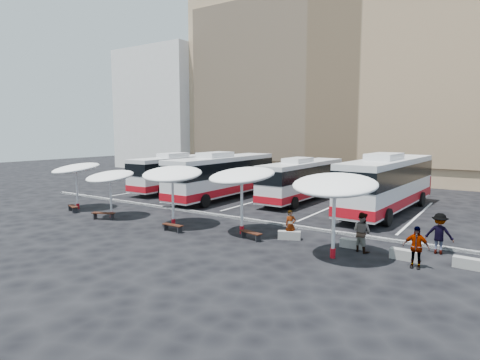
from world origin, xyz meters
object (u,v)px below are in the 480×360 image
Objects in this scene: bus_1 at (223,175)px; conc_bench_2 at (404,255)px; sunshade_3 at (242,176)px; bus_0 at (180,171)px; sunshade_0 at (76,169)px; bus_2 at (303,179)px; passenger_3 at (439,234)px; passenger_0 at (291,225)px; sunshade_1 at (110,177)px; sunshade_2 at (172,174)px; passenger_2 at (416,247)px; wood_bench_0 at (73,207)px; wood_bench_2 at (173,226)px; wood_bench_1 at (104,214)px; conc_bench_0 at (289,235)px; sunshade_4 at (335,185)px; conc_bench_1 at (352,244)px; conc_bench_3 at (469,263)px; bus_3 at (388,182)px; passenger_1 at (362,232)px.

bus_1 reaches higher than conc_bench_2.
sunshade_3 is 3.72× the size of conc_bench_2.
bus_0 is 2.63× the size of sunshade_0.
bus_2 is at bearing 45.51° from sunshade_0.
passenger_3 is (1.12, 1.82, 0.73)m from conc_bench_2.
conc_bench_2 is (16.33, -8.68, -1.80)m from bus_1.
passenger_0 is at bearing 4.04° from sunshade_0.
passenger_0 is (12.31, 1.71, -1.94)m from sunshade_1.
sunshade_1 is 19.53m from passenger_3.
passenger_2 is at bearing 0.32° from sunshade_2.
wood_bench_0 is at bearing -117.99° from bus_1.
sunshade_3 is 3.07× the size of wood_bench_0.
sunshade_2 reaches higher than wood_bench_2.
bus_0 is 7.58× the size of wood_bench_1.
conc_bench_0 is at bearing -31.89° from bus_0.
sunshade_4 is 3.71× the size of conc_bench_1.
conc_bench_3 is at bearing 2.44° from sunshade_3.
bus_3 is at bearing -0.00° from bus_0.
sunshade_2 is at bearing 147.85° from passenger_0.
sunshade_1 is 16.28m from passenger_1.
conc_bench_0 is 1.04× the size of conc_bench_1.
sunshade_1 is at bearing -100.23° from bus_1.
bus_0 reaches higher than wood_bench_0.
bus_3 is 9.85m from passenger_3.
passenger_2 is 2.76m from passenger_3.
sunshade_2 is 2.48× the size of passenger_1.
bus_3 is 4.17× the size of sunshade_1.
bus_1 is 2.67× the size of sunshade_2.
conc_bench_1 is at bearing 6.83° from wood_bench_0.
sunshade_1 is 15.33m from sunshade_4.
bus_0 is at bearing 143.40° from sunshade_3.
sunshade_1 is 15.86m from conc_bench_1.
bus_0 is at bearing -175.44° from bus_3.
wood_bench_0 is at bearing -50.03° from sunshade_0.
sunshade_0 is 3.69× the size of conc_bench_3.
bus_0 reaches higher than wood_bench_1.
bus_1 reaches higher than sunshade_3.
wood_bench_0 is (-8.80, -0.85, -2.80)m from sunshade_2.
bus_1 is 6.54× the size of passenger_3.
wood_bench_2 is (9.76, -0.20, -0.02)m from wood_bench_0.
wood_bench_0 is 16.17m from passenger_0.
bus_0 is 1.02× the size of bus_2.
passenger_1 is (1.39, -10.42, -1.19)m from bus_3.
bus_1 is 11.67m from wood_bench_2.
wood_bench_0 is at bearing 27.29° from passenger_1.
bus_0 is 3.61× the size of sunshade_1.
passenger_3 is (0.51, 2.71, 0.07)m from passenger_2.
bus_1 is 10.63× the size of conc_bench_0.
bus_2 reaches higher than wood_bench_1.
conc_bench_2 is at bearing -28.61° from bus_1.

